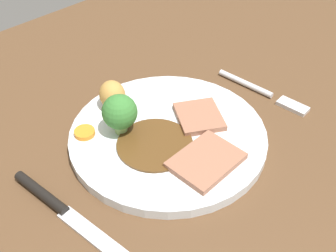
# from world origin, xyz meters

# --- Properties ---
(dining_table) EXTENTS (1.20, 0.84, 0.04)m
(dining_table) POSITION_xyz_m (0.00, 0.00, 0.02)
(dining_table) COLOR brown
(dining_table) RESTS_ON ground
(dinner_plate) EXTENTS (0.26, 0.26, 0.01)m
(dinner_plate) POSITION_xyz_m (0.03, 0.01, 0.04)
(dinner_plate) COLOR white
(dinner_plate) RESTS_ON dining_table
(gravy_pool) EXTENTS (0.10, 0.10, 0.00)m
(gravy_pool) POSITION_xyz_m (0.06, 0.02, 0.05)
(gravy_pool) COLOR #563819
(gravy_pool) RESTS_ON dinner_plate
(meat_slice_main) EXTENTS (0.08, 0.06, 0.01)m
(meat_slice_main) POSITION_xyz_m (0.04, 0.09, 0.05)
(meat_slice_main) COLOR #9E664C
(meat_slice_main) RESTS_ON dinner_plate
(meat_slice_under) EXTENTS (0.08, 0.09, 0.01)m
(meat_slice_under) POSITION_xyz_m (-0.02, 0.03, 0.05)
(meat_slice_under) COLOR #9E664C
(meat_slice_under) RESTS_ON dinner_plate
(roast_potato_left) EXTENTS (0.05, 0.05, 0.04)m
(roast_potato_left) POSITION_xyz_m (0.04, -0.08, 0.07)
(roast_potato_left) COLOR #BC8C42
(roast_potato_left) RESTS_ON dinner_plate
(carrot_coin_front) EXTENTS (0.03, 0.03, 0.01)m
(carrot_coin_front) POSITION_xyz_m (0.11, -0.06, 0.05)
(carrot_coin_front) COLOR orange
(carrot_coin_front) RESTS_ON dinner_plate
(broccoli_floret) EXTENTS (0.05, 0.05, 0.06)m
(broccoli_floret) POSITION_xyz_m (0.07, -0.03, 0.08)
(broccoli_floret) COLOR #8CB766
(broccoli_floret) RESTS_ON dinner_plate
(fork) EXTENTS (0.02, 0.15, 0.01)m
(fork) POSITION_xyz_m (-0.15, 0.05, 0.04)
(fork) COLOR silver
(fork) RESTS_ON dining_table
(knife) EXTENTS (0.03, 0.19, 0.01)m
(knife) POSITION_xyz_m (0.20, 0.01, 0.04)
(knife) COLOR black
(knife) RESTS_ON dining_table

